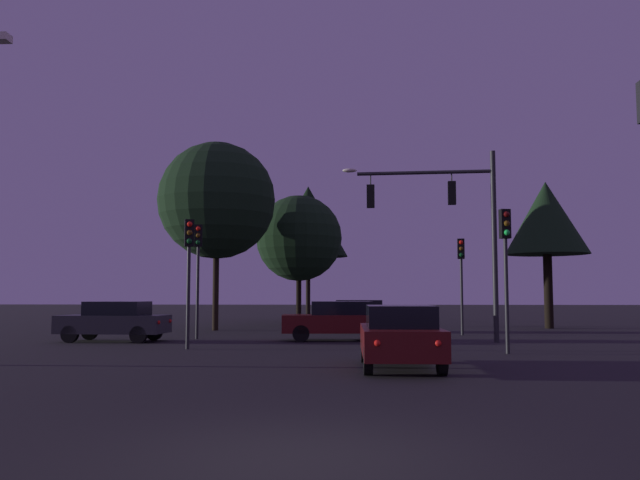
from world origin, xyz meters
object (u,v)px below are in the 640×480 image
traffic_light_median (189,257)px  car_far_lane (361,315)px  traffic_light_far_side (461,267)px  tree_left_far (546,219)px  car_nearside_lane (400,335)px  car_crossing_left (338,320)px  tree_behind_sign (299,238)px  traffic_light_corner_left (506,251)px  tree_right_cluster (217,201)px  tree_center_horizon (308,221)px  traffic_signal_mast_arm (452,215)px  car_crossing_right (114,321)px  traffic_light_corner_right (198,258)px

traffic_light_median → car_far_lane: (5.77, 10.17, -2.23)m
traffic_light_far_side → tree_left_far: 8.69m
car_nearside_lane → car_crossing_left: (-1.73, 9.54, -0.00)m
tree_behind_sign → tree_left_far: size_ratio=0.96×
car_nearside_lane → traffic_light_corner_left: bearing=49.5°
car_crossing_left → car_far_lane: (0.94, 5.89, -0.00)m
car_crossing_left → tree_right_cluster: tree_right_cluster is taller
car_nearside_lane → tree_center_horizon: size_ratio=0.47×
tree_right_cluster → traffic_signal_mast_arm: bearing=-34.8°
car_crossing_left → car_crossing_right: same height
tree_behind_sign → tree_center_horizon: (0.08, 6.48, 1.70)m
car_far_lane → tree_behind_sign: tree_behind_sign is taller
car_crossing_right → tree_right_cluster: (2.20, 7.91, 5.73)m
traffic_signal_mast_arm → tree_right_cluster: bearing=145.2°
traffic_signal_mast_arm → traffic_light_corner_right: size_ratio=1.57×
traffic_light_corner_left → traffic_light_corner_right: traffic_light_corner_right is taller
traffic_light_corner_right → car_crossing_left: traffic_light_corner_right is taller
traffic_light_far_side → traffic_light_corner_right: bearing=-164.5°
traffic_light_corner_left → car_nearside_lane: size_ratio=1.03×
traffic_light_corner_left → car_far_lane: traffic_light_corner_left is taller
tree_left_far → tree_center_horizon: tree_center_horizon is taller
traffic_light_corner_right → car_crossing_left: bearing=-6.2°
traffic_light_corner_right → tree_right_cluster: (-0.61, 6.33, 3.26)m
traffic_light_corner_right → traffic_light_far_side: bearing=15.5°
tree_center_horizon → tree_right_cluster: bearing=-108.4°
car_crossing_left → car_far_lane: same height
traffic_light_corner_left → traffic_light_far_side: 9.11m
car_crossing_right → traffic_light_corner_right: bearing=29.5°
tree_right_cluster → traffic_light_median: bearing=-82.5°
traffic_light_corner_right → tree_center_horizon: size_ratio=0.51×
car_nearside_lane → car_crossing_right: 13.36m
traffic_light_median → car_nearside_lane: traffic_light_median is taller
traffic_light_corner_left → car_nearside_lane: 5.91m
car_crossing_left → tree_behind_sign: 12.94m
traffic_signal_mast_arm → traffic_light_corner_left: size_ratio=1.65×
tree_behind_sign → tree_left_far: tree_left_far is taller
car_crossing_left → car_far_lane: bearing=81.0°
traffic_light_far_side → tree_right_cluster: (-11.69, 3.25, 3.50)m
traffic_light_median → car_crossing_left: 6.83m
tree_behind_sign → traffic_light_far_side: bearing=-46.2°
traffic_light_median → tree_behind_sign: tree_behind_sign is taller
car_crossing_right → car_far_lane: bearing=36.0°
traffic_light_far_side → tree_right_cluster: 12.63m
traffic_light_far_side → tree_center_horizon: tree_center_horizon is taller
traffic_light_corner_right → tree_center_horizon: 18.44m
traffic_light_median → tree_behind_sign: 16.52m
traffic_light_median → car_crossing_right: size_ratio=1.03×
traffic_light_median → tree_left_far: 21.29m
traffic_signal_mast_arm → tree_center_horizon: (-6.86, 18.91, 1.89)m
traffic_light_corner_right → tree_right_cluster: size_ratio=0.49×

